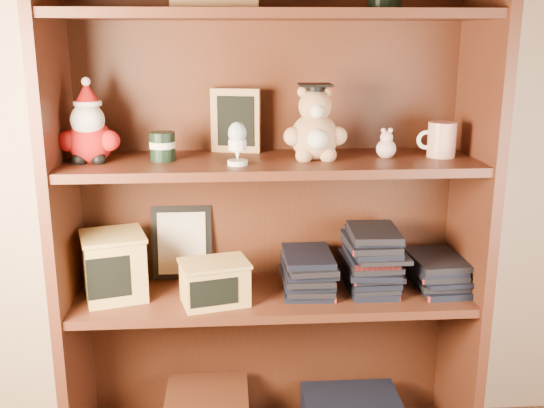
% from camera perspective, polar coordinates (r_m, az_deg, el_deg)
% --- Properties ---
extents(bookcase, '(1.20, 0.35, 1.60)m').
position_cam_1_polar(bookcase, '(1.87, -0.19, -0.82)').
color(bookcase, '#4A2315').
rests_on(bookcase, ground).
extents(shelf_lower, '(1.14, 0.33, 0.02)m').
position_cam_1_polar(shelf_lower, '(1.90, -0.00, -8.25)').
color(shelf_lower, '#4A2315').
rests_on(shelf_lower, ground).
extents(shelf_upper, '(1.14, 0.33, 0.02)m').
position_cam_1_polar(shelf_upper, '(1.78, -0.00, 3.65)').
color(shelf_upper, '#4A2315').
rests_on(shelf_upper, ground).
extents(santa_plush, '(0.17, 0.12, 0.24)m').
position_cam_1_polar(santa_plush, '(1.79, -16.08, 6.33)').
color(santa_plush, '#A50F0F').
rests_on(santa_plush, shelf_upper).
extents(teachers_tin, '(0.07, 0.07, 0.08)m').
position_cam_1_polar(teachers_tin, '(1.78, -9.78, 5.14)').
color(teachers_tin, black).
rests_on(teachers_tin, shelf_upper).
extents(chalkboard_plaque, '(0.14, 0.10, 0.19)m').
position_cam_1_polar(chalkboard_plaque, '(1.87, -3.29, 7.37)').
color(chalkboard_plaque, '#9E7547').
rests_on(chalkboard_plaque, shelf_upper).
extents(egg_cup, '(0.05, 0.05, 0.12)m').
position_cam_1_polar(egg_cup, '(1.69, -3.12, 5.58)').
color(egg_cup, white).
rests_on(egg_cup, shelf_upper).
extents(grad_teddy_bear, '(0.18, 0.15, 0.21)m').
position_cam_1_polar(grad_teddy_bear, '(1.77, 3.87, 6.63)').
color(grad_teddy_bear, tan).
rests_on(grad_teddy_bear, shelf_upper).
extents(pink_figurine, '(0.06, 0.06, 0.09)m').
position_cam_1_polar(pink_figurine, '(1.82, 10.20, 5.13)').
color(pink_figurine, beige).
rests_on(pink_figurine, shelf_upper).
extents(teacher_mug, '(0.11, 0.08, 0.10)m').
position_cam_1_polar(teacher_mug, '(1.87, 14.90, 5.60)').
color(teacher_mug, silver).
rests_on(teacher_mug, shelf_upper).
extents(certificate_frame, '(0.18, 0.05, 0.23)m').
position_cam_1_polar(certificate_frame, '(1.99, -8.07, -3.44)').
color(certificate_frame, black).
rests_on(certificate_frame, shelf_lower).
extents(treats_box, '(0.22, 0.22, 0.19)m').
position_cam_1_polar(treats_box, '(1.89, -13.97, -5.36)').
color(treats_box, tan).
rests_on(treats_box, shelf_lower).
extents(pencils_box, '(0.21, 0.18, 0.12)m').
position_cam_1_polar(pencils_box, '(1.81, -5.17, -6.99)').
color(pencils_box, tan).
rests_on(pencils_box, shelf_lower).
extents(book_stack_left, '(0.14, 0.20, 0.11)m').
position_cam_1_polar(book_stack_left, '(1.89, 3.28, -6.23)').
color(book_stack_left, black).
rests_on(book_stack_left, shelf_lower).
extents(book_stack_mid, '(0.14, 0.20, 0.19)m').
position_cam_1_polar(book_stack_mid, '(1.90, 9.05, -4.90)').
color(book_stack_mid, black).
rests_on(book_stack_mid, shelf_lower).
extents(book_stack_right, '(0.14, 0.20, 0.10)m').
position_cam_1_polar(book_stack_right, '(1.98, 14.71, -5.97)').
color(book_stack_right, black).
rests_on(book_stack_right, shelf_lower).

